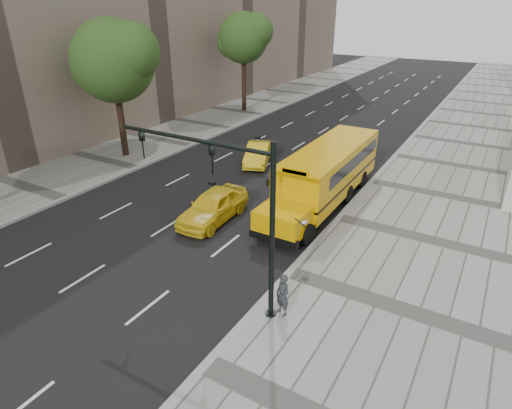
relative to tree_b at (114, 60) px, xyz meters
The scene contains 12 objects.
ground 12.39m from the tree_b, ahead, with size 140.00×140.00×0.00m, color black.
sidewalk_museum 23.37m from the tree_b, ahead, with size 12.00×140.00×0.15m, color gray.
sidewalk_far 6.68m from the tree_b, 111.61° to the right, with size 6.00×140.00×0.15m, color gray.
curb_museum 17.70m from the tree_b, ahead, with size 0.30×140.00×0.15m, color gray.
curb_far 7.07m from the tree_b, 32.33° to the right, with size 0.30×140.00×0.15m, color gray.
tree_b is the anchor object (origin of this frame).
tree_c 15.86m from the tree_b, 90.05° to the left, with size 5.19×4.62×9.21m.
school_bus 15.65m from the tree_b, ahead, with size 2.96×11.56×3.19m.
taxi_near 13.27m from the tree_b, 23.44° to the right, with size 1.84×4.57×1.56m, color yellow.
taxi_far 11.07m from the tree_b, 22.62° to the left, with size 1.45×4.16×1.37m, color yellow.
pedestrian 20.55m from the tree_b, 28.79° to the right, with size 0.58×0.38×1.59m, color #2A2E31.
traffic_signal 18.56m from the tree_b, 32.05° to the right, with size 6.18×0.36×6.40m.
Camera 1 is at (12.16, -18.65, 10.04)m, focal length 30.00 mm.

